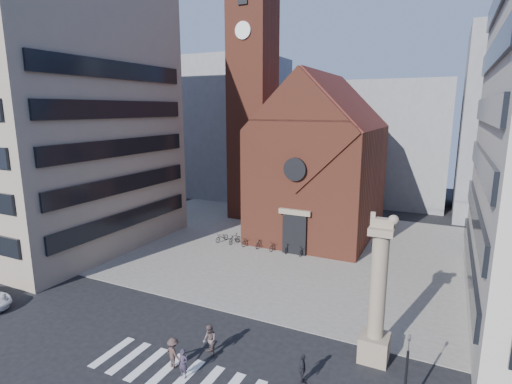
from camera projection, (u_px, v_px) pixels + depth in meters
ground at (198, 343)px, 24.47m from camera, size 120.00×120.00×0.00m
piazza at (301, 247)px, 41.20m from camera, size 46.00×30.00×0.05m
zebra_crossing at (175, 374)px, 21.59m from camera, size 10.20×3.20×0.01m
church at (321, 164)px, 44.89m from camera, size 12.00×16.65×18.00m
campanile at (253, 95)px, 50.17m from camera, size 5.50×5.50×31.20m
building_left at (53, 119)px, 40.84m from camera, size 18.00×20.00×26.00m
bg_block_left at (231, 128)px, 65.98m from camera, size 16.00×14.00×22.00m
bg_block_mid at (399, 143)px, 59.72m from camera, size 14.00×12.00×18.00m
lion_column at (377, 304)px, 22.14m from camera, size 1.63×1.60×8.68m
traffic_light at (406, 375)px, 18.01m from camera, size 0.13×0.16×4.30m
pedestrian_0 at (183, 364)px, 21.18m from camera, size 0.60×0.41×1.62m
pedestrian_1 at (210, 340)px, 23.05m from camera, size 1.16×1.12×1.88m
pedestrian_2 at (302, 369)px, 20.71m from camera, size 0.71×1.05×1.65m
pedestrian_3 at (173, 353)px, 21.99m from camera, size 1.28×0.96×1.75m
scooter_0 at (222, 237)px, 42.87m from camera, size 1.09×1.93×0.96m
scooter_1 at (235, 239)px, 42.20m from camera, size 0.94×1.84×1.06m
scooter_2 at (248, 241)px, 41.55m from camera, size 1.09×1.93×0.96m
scooter_3 at (261, 243)px, 40.88m from camera, size 0.94×1.84×1.06m
scooter_4 at (275, 246)px, 40.23m from camera, size 1.09×1.93×0.96m
scooter_5 at (290, 247)px, 39.56m from camera, size 0.94×1.84×1.06m
scooter_6 at (304, 250)px, 38.90m from camera, size 1.09×1.93×0.96m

